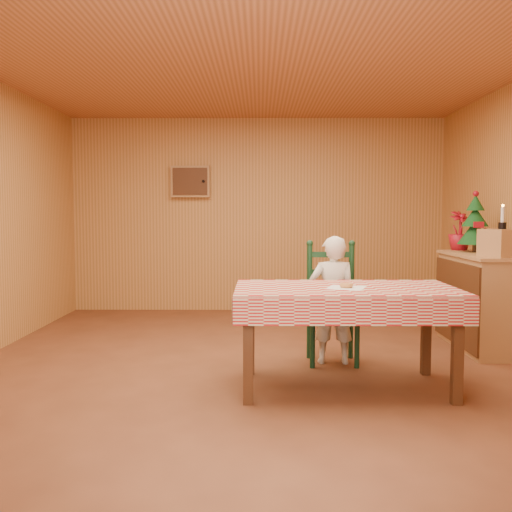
{
  "coord_description": "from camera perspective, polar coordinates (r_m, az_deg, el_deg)",
  "views": [
    {
      "loc": [
        0.03,
        -4.75,
        1.32
      ],
      "look_at": [
        0.0,
        0.2,
        0.95
      ],
      "focal_mm": 40.0,
      "sensor_mm": 36.0,
      "label": 1
    }
  ],
  "objects": [
    {
      "name": "cabin_walls",
      "position": [
        5.31,
        -0.0,
        9.73
      ],
      "size": [
        5.1,
        6.05,
        2.65
      ],
      "color": "#C28646",
      "rests_on": "ground"
    },
    {
      "name": "napkin",
      "position": [
        4.27,
        9.02,
        -3.15
      ],
      "size": [
        0.33,
        0.33,
        0.0
      ],
      "primitive_type": "cube",
      "rotation": [
        0.0,
        0.0,
        -0.34
      ],
      "color": "white",
      "rests_on": "dining_table"
    },
    {
      "name": "flower_arrangement",
      "position": [
        6.45,
        19.68,
        2.42
      ],
      "size": [
        0.31,
        0.31,
        0.42
      ],
      "primitive_type": "imported",
      "rotation": [
        0.0,
        0.0,
        0.39
      ],
      "color": "maroon",
      "rests_on": "shelf_unit"
    },
    {
      "name": "dining_table",
      "position": [
        4.33,
        8.91,
        -4.17
      ],
      "size": [
        1.66,
        0.96,
        0.77
      ],
      "color": "#4D2914",
      "rests_on": "ground"
    },
    {
      "name": "ladder_chair",
      "position": [
        5.13,
        7.59,
        -4.93
      ],
      "size": [
        0.44,
        0.4,
        1.08
      ],
      "color": "#103219",
      "rests_on": "ground"
    },
    {
      "name": "candle_set",
      "position": [
        5.58,
        23.41,
        3.15
      ],
      "size": [
        0.07,
        0.07,
        0.22
      ],
      "color": "black",
      "rests_on": "crate"
    },
    {
      "name": "crate",
      "position": [
        5.58,
        23.36,
        1.2
      ],
      "size": [
        0.39,
        0.39,
        0.25
      ],
      "primitive_type": "cube",
      "rotation": [
        0.0,
        0.0,
        0.37
      ],
      "color": "tan",
      "rests_on": "shelf_unit"
    },
    {
      "name": "donut",
      "position": [
        4.27,
        9.03,
        -2.91
      ],
      "size": [
        0.1,
        0.1,
        0.03
      ],
      "primitive_type": "torus",
      "rotation": [
        0.0,
        0.0,
        -0.04
      ],
      "color": "#C98748",
      "rests_on": "napkin"
    },
    {
      "name": "shelf_unit",
      "position": [
        6.01,
        21.63,
        -4.21
      ],
      "size": [
        0.54,
        1.24,
        0.93
      ],
      "color": "tan",
      "rests_on": "ground"
    },
    {
      "name": "christmas_tree",
      "position": [
        6.18,
        21.05,
        2.97
      ],
      "size": [
        0.34,
        0.34,
        0.62
      ],
      "color": "#4D2914",
      "rests_on": "shelf_unit"
    },
    {
      "name": "seated_child",
      "position": [
        5.06,
        7.67,
        -4.37
      ],
      "size": [
        0.41,
        0.27,
        1.12
      ],
      "primitive_type": "imported",
      "rotation": [
        0.0,
        0.0,
        3.14
      ],
      "color": "white",
      "rests_on": "ground"
    },
    {
      "name": "ground",
      "position": [
        4.93,
        -0.02,
        -11.25
      ],
      "size": [
        6.0,
        6.0,
        0.0
      ],
      "primitive_type": "plane",
      "color": "brown",
      "rests_on": "ground"
    }
  ]
}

